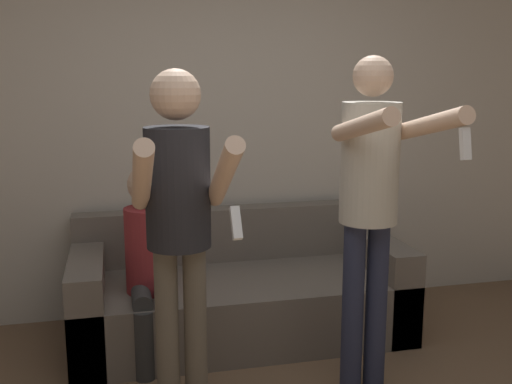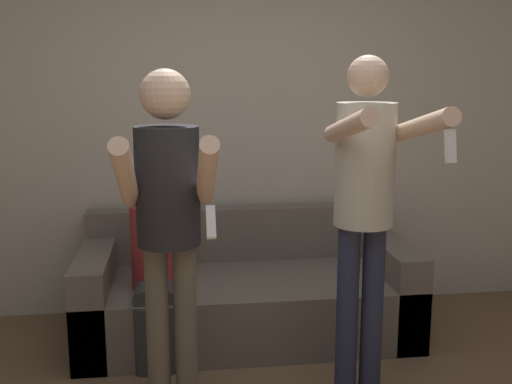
% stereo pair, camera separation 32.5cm
% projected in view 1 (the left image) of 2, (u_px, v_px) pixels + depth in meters
% --- Properties ---
extents(wall_back, '(6.40, 0.06, 2.70)m').
position_uv_depth(wall_back, '(218.00, 118.00, 4.10)').
color(wall_back, beige).
rests_on(wall_back, ground_plane).
extents(couch, '(2.07, 0.93, 0.75)m').
position_uv_depth(couch, '(239.00, 294.00, 3.85)').
color(couch, slate).
rests_on(couch, ground_plane).
extents(person_standing_left, '(0.42, 0.69, 1.67)m').
position_uv_depth(person_standing_left, '(179.00, 211.00, 2.71)').
color(person_standing_left, '#6B6051').
rests_on(person_standing_left, ground_plane).
extents(person_standing_right, '(0.41, 0.72, 1.73)m').
position_uv_depth(person_standing_right, '(371.00, 193.00, 2.92)').
color(person_standing_right, '#282D47').
rests_on(person_standing_right, ground_plane).
extents(person_seated, '(0.28, 0.52, 1.14)m').
position_uv_depth(person_seated, '(150.00, 256.00, 3.43)').
color(person_seated, '#383838').
rests_on(person_seated, ground_plane).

